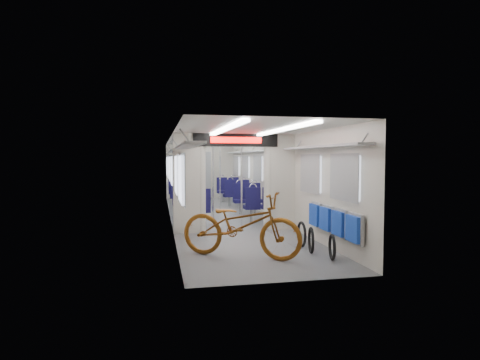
{
  "coord_description": "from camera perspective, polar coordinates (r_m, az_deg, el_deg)",
  "views": [
    {
      "loc": [
        -1.77,
        -11.28,
        1.74
      ],
      "look_at": [
        0.14,
        -1.87,
        1.21
      ],
      "focal_mm": 30.0,
      "sensor_mm": 36.0,
      "label": 1
    }
  ],
  "objects": [
    {
      "name": "seat_bay_far_left",
      "position": [
        14.9,
        -8.26,
        -1.44
      ],
      "size": [
        0.92,
        2.14,
        1.12
      ],
      "color": "#0F0C37",
      "rests_on": "ground"
    },
    {
      "name": "stanchion_near_right",
      "position": [
        9.88,
        0.22,
        -0.24
      ],
      "size": [
        0.04,
        0.04,
        2.3
      ],
      "primitive_type": "cylinder",
      "color": "silver",
      "rests_on": "ground"
    },
    {
      "name": "bike_hoop_c",
      "position": [
        7.98,
        8.76,
        -7.79
      ],
      "size": [
        0.07,
        0.51,
        0.5
      ],
      "primitive_type": "torus",
      "rotation": [
        1.57,
        0.0,
        1.52
      ],
      "color": "black",
      "rests_on": "ground"
    },
    {
      "name": "carriage",
      "position": [
        11.15,
        -2.37,
        1.94
      ],
      "size": [
        12.0,
        12.02,
        2.31
      ],
      "color": "#515456",
      "rests_on": "ground"
    },
    {
      "name": "stanchion_far_left",
      "position": [
        12.95,
        -5.42,
        0.55
      ],
      "size": [
        0.04,
        0.04,
        2.3
      ],
      "primitive_type": "cylinder",
      "color": "silver",
      "rests_on": "ground"
    },
    {
      "name": "seat_bay_far_right",
      "position": [
        15.1,
        -1.15,
        -1.43
      ],
      "size": [
        0.89,
        1.98,
        1.07
      ],
      "color": "#0F0C37",
      "rests_on": "ground"
    },
    {
      "name": "bicycle",
      "position": [
        7.01,
        0.09,
        -6.4
      ],
      "size": [
        2.26,
        1.77,
        1.14
      ],
      "primitive_type": "imported",
      "rotation": [
        0.0,
        0.0,
        1.03
      ],
      "color": "brown",
      "rests_on": "ground"
    },
    {
      "name": "seat_bay_near_left",
      "position": [
        11.08,
        -7.12,
        -3.12
      ],
      "size": [
        0.89,
        1.97,
        1.07
      ],
      "color": "#0F0C37",
      "rests_on": "ground"
    },
    {
      "name": "seat_bay_near_right",
      "position": [
        11.7,
        1.93,
        -2.79
      ],
      "size": [
        0.88,
        1.93,
        1.05
      ],
      "color": "#0F0C37",
      "rests_on": "ground"
    },
    {
      "name": "stanchion_near_left",
      "position": [
        10.27,
        -3.85,
        -0.12
      ],
      "size": [
        0.04,
        0.04,
        2.3
      ],
      "primitive_type": "cylinder",
      "color": "silver",
      "rests_on": "ground"
    },
    {
      "name": "bike_hoop_a",
      "position": [
        7.07,
        12.96,
        -9.48
      ],
      "size": [
        0.15,
        0.45,
        0.45
      ],
      "primitive_type": "torus",
      "rotation": [
        1.57,
        0.0,
        1.35
      ],
      "color": "black",
      "rests_on": "ground"
    },
    {
      "name": "flip_bench",
      "position": [
        7.58,
        13.07,
        -5.7
      ],
      "size": [
        0.12,
        2.1,
        0.51
      ],
      "color": "gray",
      "rests_on": "carriage"
    },
    {
      "name": "stanchion_far_right",
      "position": [
        13.26,
        -2.86,
        0.62
      ],
      "size": [
        0.04,
        0.04,
        2.3
      ],
      "primitive_type": "cylinder",
      "color": "silver",
      "rests_on": "ground"
    },
    {
      "name": "bike_hoop_b",
      "position": [
        7.46,
        10.07,
        -8.62
      ],
      "size": [
        0.16,
        0.49,
        0.49
      ],
      "primitive_type": "torus",
      "rotation": [
        1.57,
        0.0,
        1.35
      ],
      "color": "black",
      "rests_on": "ground"
    }
  ]
}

